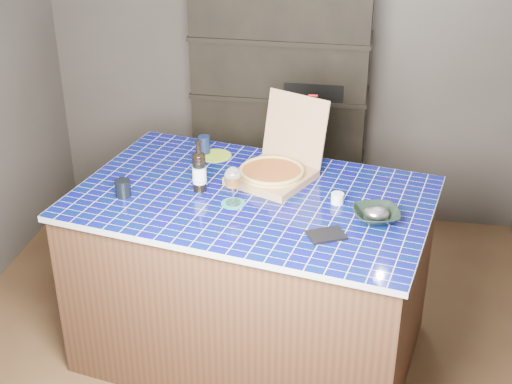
% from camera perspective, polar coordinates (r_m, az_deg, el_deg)
% --- Properties ---
extents(room, '(3.50, 3.50, 3.50)m').
position_cam_1_polar(room, '(3.59, -1.55, 3.05)').
color(room, brown).
rests_on(room, ground).
extents(shelving_unit, '(1.20, 0.41, 1.80)m').
position_cam_1_polar(shelving_unit, '(5.11, 2.00, 6.50)').
color(shelving_unit, black).
rests_on(shelving_unit, floor).
extents(kitchen_island, '(2.01, 1.47, 1.00)m').
position_cam_1_polar(kitchen_island, '(3.97, -0.29, -6.69)').
color(kitchen_island, '#472D1C').
rests_on(kitchen_island, floor).
extents(pizza_box, '(0.54, 0.58, 0.42)m').
position_cam_1_polar(pizza_box, '(3.86, 1.48, 1.82)').
color(pizza_box, '#A77756').
rests_on(pizza_box, kitchen_island).
extents(mead_bottle, '(0.08, 0.08, 0.28)m').
position_cam_1_polar(mead_bottle, '(3.73, -4.56, 1.68)').
color(mead_bottle, black).
rests_on(mead_bottle, kitchen_island).
extents(teal_trivet, '(0.12, 0.12, 0.01)m').
position_cam_1_polar(teal_trivet, '(3.63, -1.83, -0.92)').
color(teal_trivet, '#188074').
rests_on(teal_trivet, kitchen_island).
extents(wine_glass, '(0.09, 0.09, 0.20)m').
position_cam_1_polar(wine_glass, '(3.57, -1.86, 1.04)').
color(wine_glass, white).
rests_on(wine_glass, teal_trivet).
extents(tumbler, '(0.08, 0.08, 0.09)m').
position_cam_1_polar(tumbler, '(3.75, -10.61, 0.31)').
color(tumbler, black).
rests_on(tumbler, kitchen_island).
extents(dvd_case, '(0.21, 0.19, 0.01)m').
position_cam_1_polar(dvd_case, '(3.37, 5.63, -3.44)').
color(dvd_case, black).
rests_on(dvd_case, kitchen_island).
extents(bowl, '(0.28, 0.28, 0.06)m').
position_cam_1_polar(bowl, '(3.52, 9.61, -1.83)').
color(bowl, black).
rests_on(bowl, kitchen_island).
extents(foil_contents, '(0.13, 0.11, 0.06)m').
position_cam_1_polar(foil_contents, '(3.52, 9.62, -1.65)').
color(foil_contents, '#A6A5B0').
rests_on(foil_contents, bowl).
extents(white_jar, '(0.06, 0.06, 0.06)m').
position_cam_1_polar(white_jar, '(3.65, 6.53, -0.51)').
color(white_jar, white).
rests_on(white_jar, kitchen_island).
extents(navy_cup, '(0.07, 0.07, 0.11)m').
position_cam_1_polar(navy_cup, '(4.18, -4.18, 3.77)').
color(navy_cup, black).
rests_on(navy_cup, kitchen_island).
extents(green_trivet, '(0.19, 0.19, 0.01)m').
position_cam_1_polar(green_trivet, '(4.16, -3.25, 2.93)').
color(green_trivet, '#8AB526').
rests_on(green_trivet, kitchen_island).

